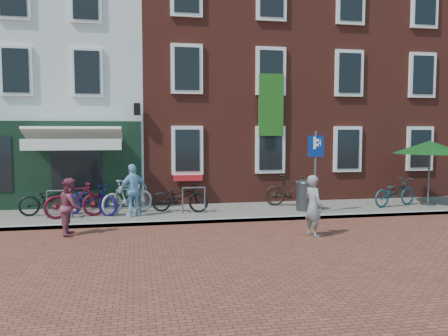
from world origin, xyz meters
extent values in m
plane|color=brown|center=(0.00, 0.00, 0.00)|extent=(80.00, 80.00, 0.00)
cube|color=slate|center=(1.00, 1.50, 0.05)|extent=(24.00, 3.00, 0.10)
cube|color=silver|center=(-5.00, 7.00, 4.50)|extent=(8.00, 8.00, 9.00)
cube|color=maroon|center=(2.00, 7.00, 5.00)|extent=(6.00, 8.00, 10.00)
cube|color=maroon|center=(8.00, 7.00, 5.00)|extent=(6.00, 8.00, 10.00)
cylinder|color=#3B3B3D|center=(4.12, 1.01, 0.54)|extent=(0.59, 0.59, 0.89)
ellipsoid|color=#3B3B3D|center=(4.12, 1.01, 1.06)|extent=(0.59, 0.59, 0.27)
cylinder|color=#4C4C4F|center=(4.21, 0.46, 1.39)|extent=(0.07, 0.07, 2.57)
cube|color=navy|center=(4.21, 0.44, 2.20)|extent=(0.50, 0.04, 0.65)
cylinder|color=#4C4C4F|center=(8.76, 1.30, 0.14)|extent=(0.50, 0.50, 0.08)
cylinder|color=#4C4C4F|center=(8.76, 1.30, 1.16)|extent=(0.06, 0.06, 2.11)
cone|color=#103F13|center=(8.76, 1.30, 2.21)|extent=(2.52, 2.52, 0.45)
imported|color=gray|center=(3.12, -2.09, 0.78)|extent=(0.52, 0.65, 1.56)
imported|color=#82344A|center=(-2.92, -0.74, 0.73)|extent=(0.57, 0.73, 1.47)
imported|color=#8ABCDF|center=(-1.35, 1.00, 0.89)|extent=(1.00, 0.77, 1.58)
imported|color=black|center=(-3.84, 1.69, 0.58)|extent=(1.90, 0.87, 0.96)
imported|color=#560A18|center=(-3.05, 1.12, 0.64)|extent=(1.85, 1.01, 1.07)
imported|color=#130758|center=(-2.65, 1.46, 0.58)|extent=(1.93, 1.39, 0.96)
imported|color=#B0B0B3|center=(-1.53, 1.50, 0.64)|extent=(1.79, 1.35, 1.07)
imported|color=black|center=(0.09, 1.49, 0.58)|extent=(1.94, 1.18, 0.96)
imported|color=black|center=(3.94, 1.94, 0.64)|extent=(1.85, 1.03, 1.07)
imported|color=#123845|center=(7.42, 1.21, 0.58)|extent=(1.94, 1.13, 0.96)
camera|label=1|loc=(-1.25, -12.82, 2.63)|focal=36.47mm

